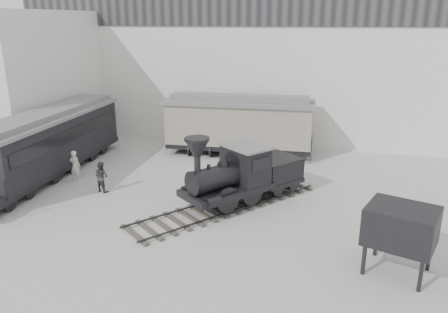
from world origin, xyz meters
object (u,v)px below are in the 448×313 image
(boxcar, at_px, (239,123))
(coal_hopper, at_px, (400,231))
(locomotive, at_px, (239,177))
(passenger_coach, at_px, (51,142))
(visitor_b, at_px, (101,177))
(visitor_a, at_px, (75,166))

(boxcar, height_order, coal_hopper, boxcar)
(locomotive, height_order, coal_hopper, locomotive)
(boxcar, bearing_deg, coal_hopper, -59.47)
(passenger_coach, bearing_deg, locomotive, -9.69)
(visitor_b, xyz_separation_m, coal_hopper, (13.77, -4.11, 0.79))
(locomotive, height_order, visitor_a, locomotive)
(passenger_coach, bearing_deg, coal_hopper, -20.72)
(boxcar, distance_m, visitor_b, 9.83)
(locomotive, relative_size, passenger_coach, 0.72)
(passenger_coach, relative_size, visitor_a, 7.51)
(locomotive, relative_size, visitor_a, 5.44)
(locomotive, distance_m, coal_hopper, 8.00)
(passenger_coach, height_order, visitor_b, passenger_coach)
(locomotive, height_order, boxcar, boxcar)
(boxcar, relative_size, visitor_b, 6.09)
(visitor_a, distance_m, visitor_b, 2.44)
(visitor_a, bearing_deg, coal_hopper, 165.56)
(coal_hopper, bearing_deg, locomotive, 165.14)
(visitor_a, distance_m, coal_hopper, 16.80)
(visitor_b, distance_m, coal_hopper, 14.39)
(visitor_b, relative_size, coal_hopper, 0.59)
(locomotive, height_order, visitor_b, locomotive)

